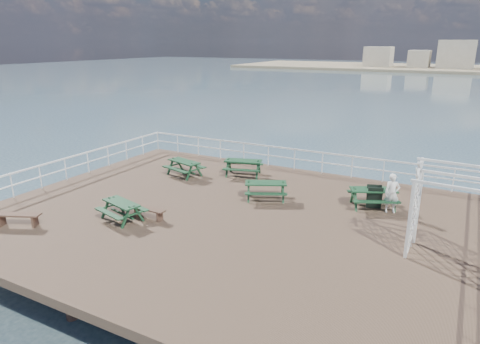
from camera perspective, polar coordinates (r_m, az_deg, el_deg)
name	(u,v)px	position (r m, az deg, el deg)	size (l,w,h in m)	color
ground	(228,218)	(16.45, -1.57, -6.13)	(18.00, 14.00, 0.30)	brown
railing	(257,174)	(18.26, 2.22, -0.33)	(17.77, 13.76, 1.10)	white
picnic_table_a	(184,165)	(21.07, -7.46, 0.95)	(2.02, 1.78, 0.84)	#14371F
picnic_table_b	(243,164)	(20.90, 0.44, 1.03)	(2.12, 1.89, 0.87)	#14371F
picnic_table_c	(373,194)	(17.69, 17.34, -2.80)	(2.21, 2.05, 0.86)	#14371F
picnic_table_d	(122,207)	(16.32, -15.52, -4.50)	(1.89, 1.67, 0.78)	#14371F
picnic_table_e	(266,187)	(17.78, 3.45, -1.99)	(2.13, 1.98, 0.83)	#14371F
flat_bench_near	(148,211)	(16.27, -12.14, -5.06)	(1.41, 0.34, 0.41)	brown
flat_bench_far	(18,217)	(17.17, -27.52, -5.32)	(1.64, 1.02, 0.47)	brown
trellis_arbor	(454,218)	(14.12, 26.63, -5.51)	(2.51, 1.47, 3.01)	white
sandwich_board	(374,197)	(17.62, 17.47, -3.23)	(0.68, 0.59, 0.93)	black
person	(392,193)	(17.31, 19.61, -2.69)	(0.56, 0.37, 1.53)	white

